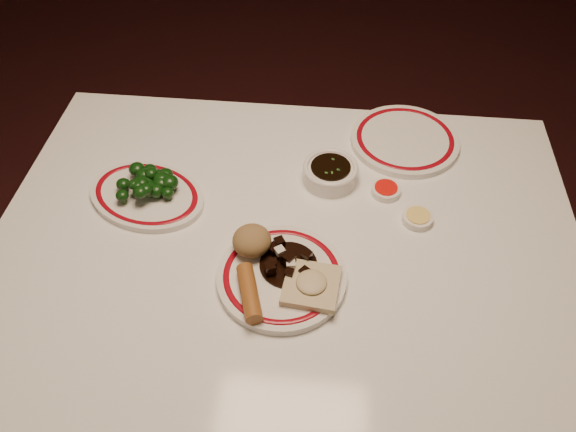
# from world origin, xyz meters

# --- Properties ---
(ground) EXTENTS (7.00, 7.00, 0.00)m
(ground) POSITION_xyz_m (0.00, 0.00, 0.00)
(ground) COLOR black
(ground) RESTS_ON ground
(dining_table) EXTENTS (1.20, 0.90, 0.75)m
(dining_table) POSITION_xyz_m (0.00, 0.00, 0.66)
(dining_table) COLOR white
(dining_table) RESTS_ON ground
(main_plate) EXTENTS (0.25, 0.25, 0.02)m
(main_plate) POSITION_xyz_m (0.00, -0.10, 0.76)
(main_plate) COLOR white
(main_plate) RESTS_ON dining_table
(rice_mound) EXTENTS (0.08, 0.08, 0.05)m
(rice_mound) POSITION_xyz_m (-0.06, -0.04, 0.80)
(rice_mound) COLOR olive
(rice_mound) RESTS_ON main_plate
(spring_roll) EXTENTS (0.06, 0.12, 0.03)m
(spring_roll) POSITION_xyz_m (-0.05, -0.16, 0.78)
(spring_roll) COLOR #965925
(spring_roll) RESTS_ON main_plate
(fried_wonton) EXTENTS (0.11, 0.11, 0.03)m
(fried_wonton) POSITION_xyz_m (0.06, -0.12, 0.78)
(fried_wonton) COLOR #C5B58B
(fried_wonton) RESTS_ON main_plate
(stirfry_heap) EXTENTS (0.11, 0.11, 0.03)m
(stirfry_heap) POSITION_xyz_m (0.01, -0.07, 0.78)
(stirfry_heap) COLOR black
(stirfry_heap) RESTS_ON main_plate
(broccoli_plate) EXTENTS (0.31, 0.29, 0.02)m
(broccoli_plate) POSITION_xyz_m (-0.31, 0.09, 0.76)
(broccoli_plate) COLOR white
(broccoli_plate) RESTS_ON dining_table
(broccoli_pile) EXTENTS (0.13, 0.11, 0.05)m
(broccoli_pile) POSITION_xyz_m (-0.30, 0.10, 0.79)
(broccoli_pile) COLOR #23471C
(broccoli_pile) RESTS_ON broccoli_plate
(soy_bowl) EXTENTS (0.12, 0.12, 0.04)m
(soy_bowl) POSITION_xyz_m (0.08, 0.18, 0.77)
(soy_bowl) COLOR white
(soy_bowl) RESTS_ON dining_table
(sweet_sour_dish) EXTENTS (0.06, 0.06, 0.02)m
(sweet_sour_dish) POSITION_xyz_m (0.20, 0.16, 0.76)
(sweet_sour_dish) COLOR white
(sweet_sour_dish) RESTS_ON dining_table
(mustard_dish) EXTENTS (0.06, 0.06, 0.02)m
(mustard_dish) POSITION_xyz_m (0.27, 0.08, 0.76)
(mustard_dish) COLOR white
(mustard_dish) RESTS_ON dining_table
(far_plate) EXTENTS (0.33, 0.33, 0.02)m
(far_plate) POSITION_xyz_m (0.25, 0.33, 0.76)
(far_plate) COLOR white
(far_plate) RESTS_ON dining_table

